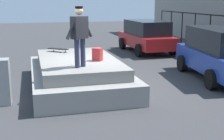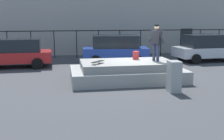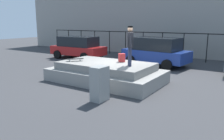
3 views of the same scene
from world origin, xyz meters
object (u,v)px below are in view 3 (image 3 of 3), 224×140
object	(u,v)px
skateboard	(75,59)
car_red_hatchback_near	(78,47)
utility_box	(100,84)
car_blue_hatchback_mid	(156,51)
backpack	(122,58)
skateboarder	(130,43)

from	to	relation	value
skateboard	car_red_hatchback_near	world-z (taller)	car_red_hatchback_near
utility_box	car_blue_hatchback_mid	bearing A→B (deg)	99.23
car_blue_hatchback_mid	car_red_hatchback_near	bearing A→B (deg)	-175.50
backpack	car_blue_hatchback_mid	distance (m)	4.50
skateboard	car_blue_hatchback_mid	distance (m)	5.82
skateboarder	backpack	size ratio (longest dim) A/B	4.25
skateboarder	car_red_hatchback_near	world-z (taller)	skateboarder
skateboard	utility_box	distance (m)	3.35
utility_box	skateboarder	bearing A→B (deg)	92.27
skateboarder	backpack	distance (m)	1.29
skateboard	car_red_hatchback_near	xyz separation A→B (m)	(-4.26, 5.04, -0.11)
skateboarder	utility_box	bearing A→B (deg)	-89.61
skateboard	car_blue_hatchback_mid	world-z (taller)	car_blue_hatchback_mid
backpack	car_red_hatchback_near	xyz separation A→B (m)	(-6.24, 4.02, -0.21)
skateboard	backpack	world-z (taller)	backpack
car_blue_hatchback_mid	skateboarder	bearing A→B (deg)	-79.75
car_red_hatchback_near	car_blue_hatchback_mid	xyz separation A→B (m)	(6.09, 0.48, 0.05)
skateboarder	skateboard	world-z (taller)	skateboarder
car_red_hatchback_near	car_blue_hatchback_mid	distance (m)	6.11
backpack	car_red_hatchback_near	size ratio (longest dim) A/B	0.09
car_blue_hatchback_mid	skateboard	bearing A→B (deg)	-108.34
skateboarder	car_blue_hatchback_mid	size ratio (longest dim) A/B	0.39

